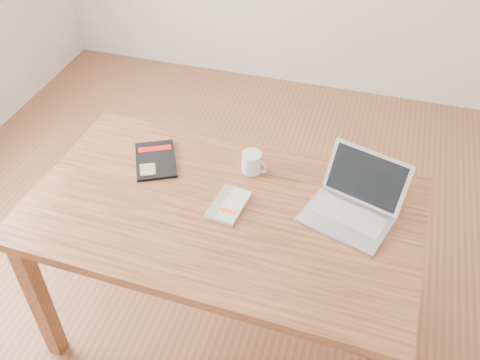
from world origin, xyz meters
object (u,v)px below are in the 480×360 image
(desk, at_px, (223,225))
(white_guidebook, at_px, (229,205))
(coffee_mug, at_px, (252,162))
(black_guidebook, at_px, (156,160))
(laptop, at_px, (353,204))

(desk, distance_m, white_guidebook, 0.10)
(desk, bearing_deg, coffee_mug, 80.63)
(black_guidebook, xyz_separation_m, coffee_mug, (0.39, 0.05, 0.04))
(black_guidebook, bearing_deg, coffee_mug, -18.84)
(black_guidebook, bearing_deg, desk, -54.56)
(white_guidebook, xyz_separation_m, black_guidebook, (-0.36, 0.17, -0.00))
(white_guidebook, height_order, black_guidebook, white_guidebook)
(desk, height_order, laptop, laptop)
(black_guidebook, bearing_deg, white_guidebook, -51.18)
(black_guidebook, bearing_deg, laptop, -31.73)
(white_guidebook, distance_m, laptop, 0.45)
(white_guidebook, bearing_deg, black_guidebook, 162.18)
(coffee_mug, bearing_deg, desk, -80.21)
(desk, relative_size, white_guidebook, 7.49)
(desk, height_order, black_guidebook, black_guidebook)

